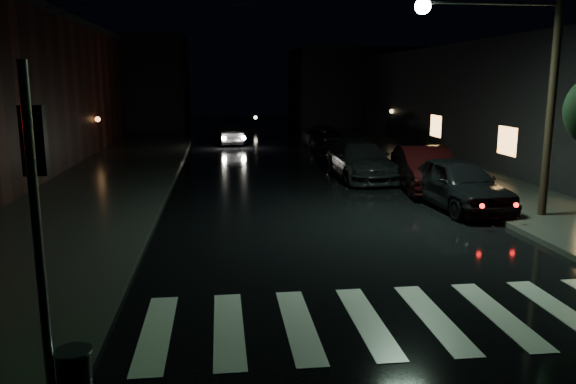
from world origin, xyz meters
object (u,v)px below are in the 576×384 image
object	(u,v)px
parked_car_a	(458,183)
parked_car_b	(424,169)
oncoming_car	(229,134)
parked_car_c	(360,160)
parked_car_d	(324,137)

from	to	relation	value
parked_car_a	parked_car_b	world-z (taller)	same
oncoming_car	parked_car_a	bearing A→B (deg)	103.26
parked_car_a	parked_car_b	size ratio (longest dim) A/B	0.97
parked_car_b	parked_car_c	bearing A→B (deg)	129.18
parked_car_a	parked_car_c	size ratio (longest dim) A/B	0.89
parked_car_d	oncoming_car	world-z (taller)	parked_car_d
parked_car_a	parked_car_c	xyz separation A→B (m)	(-1.78, 5.94, -0.04)
parked_car_a	oncoming_car	distance (m)	20.89
parked_car_c	parked_car_a	bearing A→B (deg)	-75.58
parked_car_a	parked_car_b	bearing A→B (deg)	85.56
parked_car_c	oncoming_car	distance (m)	14.70
parked_car_b	parked_car_d	xyz separation A→B (m)	(-1.26, 14.10, -0.16)
parked_car_b	parked_car_c	distance (m)	3.36
parked_car_a	parked_car_c	world-z (taller)	parked_car_a
parked_car_c	oncoming_car	xyz separation A→B (m)	(-5.32, 13.70, -0.13)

